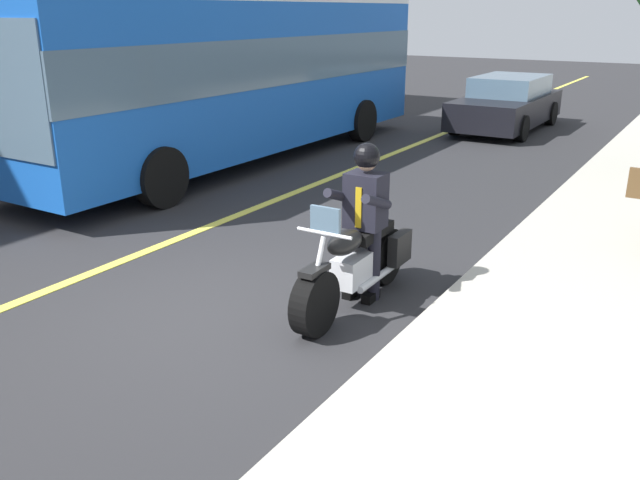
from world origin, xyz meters
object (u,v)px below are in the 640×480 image
rider_main (365,208)px  car_dark (507,104)px  motorcycle_main (356,265)px  bus_far (238,70)px

rider_main → car_dark: size_ratio=0.38×
rider_main → car_dark: (-11.74, -1.99, -0.35)m
car_dark → motorcycle_main: bearing=9.5°
rider_main → bus_far: (-5.02, -5.68, 0.84)m
motorcycle_main → rider_main: bearing=-178.3°
rider_main → bus_far: bearing=-131.5°
rider_main → bus_far: size_ratio=0.16×
rider_main → bus_far: 7.62m
rider_main → car_dark: bearing=-170.4°
motorcycle_main → car_dark: size_ratio=0.48×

